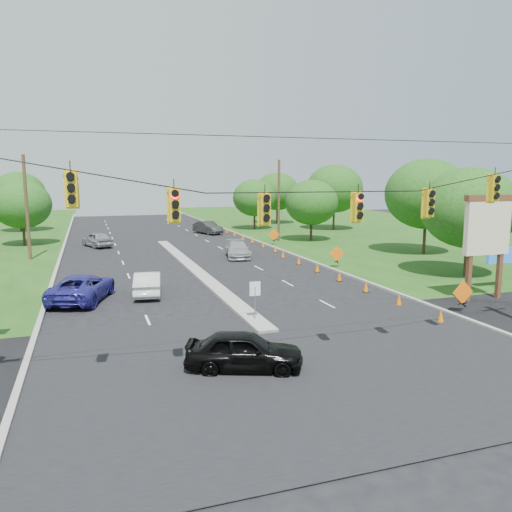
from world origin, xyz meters
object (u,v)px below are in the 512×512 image
object	(u,v)px
pylon_sign	(489,232)
black_sedan	(244,351)
blue_pickup	(82,287)
white_sedan	(148,283)

from	to	relation	value
pylon_sign	black_sedan	bearing A→B (deg)	-160.45
pylon_sign	blue_pickup	distance (m)	23.74
pylon_sign	blue_pickup	bearing A→B (deg)	162.38
white_sedan	blue_pickup	bearing A→B (deg)	12.60
black_sedan	white_sedan	distance (m)	13.45
black_sedan	blue_pickup	world-z (taller)	blue_pickup
pylon_sign	white_sedan	bearing A→B (deg)	158.39
blue_pickup	pylon_sign	bearing A→B (deg)	-179.59
pylon_sign	black_sedan	xyz separation A→B (m)	(-16.65, -5.91, -3.26)
pylon_sign	black_sedan	size ratio (longest dim) A/B	1.41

